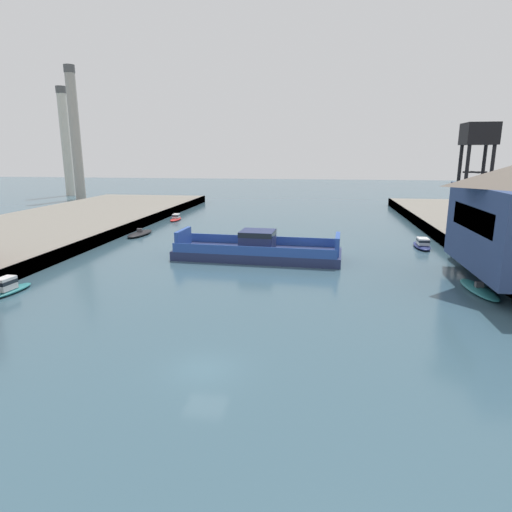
{
  "coord_description": "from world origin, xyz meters",
  "views": [
    {
      "loc": [
        6.49,
        -23.02,
        12.69
      ],
      "look_at": [
        0.0,
        21.44,
        2.0
      ],
      "focal_mm": 30.29,
      "sensor_mm": 36.0,
      "label": 1
    }
  ],
  "objects_px": {
    "moored_boat_mid_left": "(140,233)",
    "moored_boat_near_right": "(176,218)",
    "chain_ferry": "(258,250)",
    "crane_tower": "(478,146)",
    "smokestack_distant_a": "(75,130)",
    "moored_boat_near_left": "(8,287)",
    "moored_boat_mid_right": "(422,244)",
    "moored_boat_far_left": "(479,289)",
    "smokestack_distant_b": "(66,139)"
  },
  "relations": [
    {
      "from": "moored_boat_mid_left",
      "to": "moored_boat_near_right",
      "type": "bearing_deg",
      "value": 88.01
    },
    {
      "from": "chain_ferry",
      "to": "moored_boat_near_right",
      "type": "height_order",
      "value": "chain_ferry"
    },
    {
      "from": "crane_tower",
      "to": "smokestack_distant_a",
      "type": "distance_m",
      "value": 103.06
    },
    {
      "from": "moored_boat_near_left",
      "to": "moored_boat_mid_right",
      "type": "bearing_deg",
      "value": 31.84
    },
    {
      "from": "moored_boat_mid_right",
      "to": "smokestack_distant_a",
      "type": "distance_m",
      "value": 99.42
    },
    {
      "from": "moored_boat_far_left",
      "to": "moored_boat_near_right",
      "type": "bearing_deg",
      "value": 137.66
    },
    {
      "from": "moored_boat_near_right",
      "to": "crane_tower",
      "type": "bearing_deg",
      "value": -23.8
    },
    {
      "from": "smokestack_distant_b",
      "to": "smokestack_distant_a",
      "type": "bearing_deg",
      "value": -47.97
    },
    {
      "from": "moored_boat_near_right",
      "to": "moored_boat_mid_left",
      "type": "relative_size",
      "value": 0.72
    },
    {
      "from": "moored_boat_mid_left",
      "to": "moored_boat_mid_right",
      "type": "bearing_deg",
      "value": -4.53
    },
    {
      "from": "chain_ferry",
      "to": "smokestack_distant_b",
      "type": "xyz_separation_m",
      "value": [
        -69.24,
        73.77,
        15.97
      ]
    },
    {
      "from": "chain_ferry",
      "to": "crane_tower",
      "type": "relative_size",
      "value": 1.4
    },
    {
      "from": "moored_boat_near_right",
      "to": "smokestack_distant_b",
      "type": "distance_m",
      "value": 68.63
    },
    {
      "from": "moored_boat_mid_right",
      "to": "moored_boat_far_left",
      "type": "height_order",
      "value": "moored_boat_mid_right"
    },
    {
      "from": "chain_ferry",
      "to": "moored_boat_mid_left",
      "type": "bearing_deg",
      "value": 148.58
    },
    {
      "from": "smokestack_distant_b",
      "to": "moored_boat_mid_right",
      "type": "bearing_deg",
      "value": -35.35
    },
    {
      "from": "moored_boat_mid_left",
      "to": "chain_ferry",
      "type": "bearing_deg",
      "value": -31.42
    },
    {
      "from": "crane_tower",
      "to": "smokestack_distant_b",
      "type": "relative_size",
      "value": 0.46
    },
    {
      "from": "moored_boat_near_right",
      "to": "smokestack_distant_b",
      "type": "xyz_separation_m",
      "value": [
        -49.05,
        45.05,
        16.59
      ]
    },
    {
      "from": "moored_boat_near_right",
      "to": "moored_boat_far_left",
      "type": "bearing_deg",
      "value": -42.34
    },
    {
      "from": "crane_tower",
      "to": "smokestack_distant_a",
      "type": "bearing_deg",
      "value": 147.44
    },
    {
      "from": "moored_boat_near_left",
      "to": "moored_boat_mid_left",
      "type": "xyz_separation_m",
      "value": [
        0.2,
        29.79,
        -0.31
      ]
    },
    {
      "from": "moored_boat_near_right",
      "to": "smokestack_distant_b",
      "type": "bearing_deg",
      "value": 137.43
    },
    {
      "from": "moored_boat_near_right",
      "to": "moored_boat_far_left",
      "type": "relative_size",
      "value": 0.71
    },
    {
      "from": "moored_boat_near_right",
      "to": "smokestack_distant_a",
      "type": "xyz_separation_m",
      "value": [
        -39.63,
        34.6,
        18.44
      ]
    },
    {
      "from": "moored_boat_far_left",
      "to": "smokestack_distant_b",
      "type": "relative_size",
      "value": 0.22
    },
    {
      "from": "moored_boat_mid_right",
      "to": "moored_boat_far_left",
      "type": "distance_m",
      "value": 19.52
    },
    {
      "from": "smokestack_distant_a",
      "to": "smokestack_distant_b",
      "type": "bearing_deg",
      "value": 132.03
    },
    {
      "from": "moored_boat_far_left",
      "to": "moored_boat_mid_left",
      "type": "bearing_deg",
      "value": 152.15
    },
    {
      "from": "chain_ferry",
      "to": "smokestack_distant_b",
      "type": "bearing_deg",
      "value": 133.19
    },
    {
      "from": "smokestack_distant_a",
      "to": "moored_boat_near_left",
      "type": "bearing_deg",
      "value": -64.21
    },
    {
      "from": "crane_tower",
      "to": "moored_boat_mid_right",
      "type": "bearing_deg",
      "value": 165.41
    },
    {
      "from": "moored_boat_mid_right",
      "to": "crane_tower",
      "type": "distance_m",
      "value": 14.18
    },
    {
      "from": "smokestack_distant_a",
      "to": "smokestack_distant_b",
      "type": "relative_size",
      "value": 1.11
    },
    {
      "from": "moored_boat_near_left",
      "to": "moored_boat_near_right",
      "type": "height_order",
      "value": "moored_boat_near_left"
    },
    {
      "from": "moored_boat_mid_left",
      "to": "smokestack_distant_a",
      "type": "bearing_deg",
      "value": 127.65
    },
    {
      "from": "moored_boat_far_left",
      "to": "crane_tower",
      "type": "bearing_deg",
      "value": 76.26
    },
    {
      "from": "moored_boat_mid_left",
      "to": "moored_boat_far_left",
      "type": "xyz_separation_m",
      "value": [
        43.25,
        -22.86,
        -0.07
      ]
    },
    {
      "from": "moored_boat_near_left",
      "to": "crane_tower",
      "type": "height_order",
      "value": "crane_tower"
    },
    {
      "from": "smokestack_distant_b",
      "to": "chain_ferry",
      "type": "bearing_deg",
      "value": -46.81
    },
    {
      "from": "moored_boat_near_left",
      "to": "crane_tower",
      "type": "bearing_deg",
      "value": 27.62
    },
    {
      "from": "smokestack_distant_a",
      "to": "moored_boat_mid_right",
      "type": "bearing_deg",
      "value": -33.55
    },
    {
      "from": "moored_boat_near_left",
      "to": "smokestack_distant_b",
      "type": "relative_size",
      "value": 0.16
    },
    {
      "from": "chain_ferry",
      "to": "smokestack_distant_b",
      "type": "height_order",
      "value": "smokestack_distant_b"
    },
    {
      "from": "moored_boat_far_left",
      "to": "smokestack_distant_a",
      "type": "bearing_deg",
      "value": 138.24
    },
    {
      "from": "moored_boat_mid_left",
      "to": "moored_boat_far_left",
      "type": "relative_size",
      "value": 0.98
    },
    {
      "from": "chain_ferry",
      "to": "moored_boat_near_left",
      "type": "distance_m",
      "value": 27.06
    },
    {
      "from": "crane_tower",
      "to": "chain_ferry",
      "type": "bearing_deg",
      "value": -163.59
    },
    {
      "from": "chain_ferry",
      "to": "moored_boat_mid_right",
      "type": "relative_size",
      "value": 3.48
    },
    {
      "from": "chain_ferry",
      "to": "moored_boat_far_left",
      "type": "xyz_separation_m",
      "value": [
        22.5,
        -10.18,
        -0.84
      ]
    }
  ]
}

